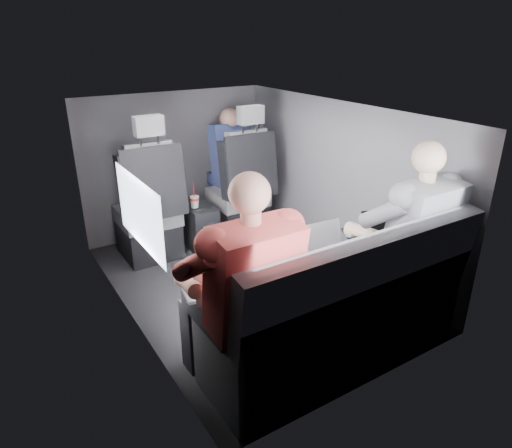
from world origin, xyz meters
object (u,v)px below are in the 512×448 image
soda_cup (195,202)px  laptop_white (217,284)px  laptop_black (373,231)px  passenger_rear_right (403,237)px  front_seat_right (241,197)px  front_seat_left (150,215)px  passenger_rear_left (240,289)px  center_console (197,224)px  passenger_front_right (230,155)px  laptop_silver (306,248)px  rear_bench (340,318)px

soda_cup → laptop_white: laptop_white is taller
laptop_black → passenger_rear_right: size_ratio=0.29×
front_seat_right → laptop_black: size_ratio=3.40×
front_seat_left → laptop_black: size_ratio=3.40×
front_seat_right → passenger_rear_left: 2.11m
center_console → soda_cup: 0.28m
soda_cup → passenger_rear_right: bearing=-70.3°
laptop_black → front_seat_right: bearing=92.8°
laptop_white → passenger_front_right: passenger_front_right is taller
passenger_rear_left → front_seat_left: bearing=84.9°
passenger_rear_left → passenger_front_right: bearing=62.0°
laptop_silver → passenger_front_right: (0.50, 1.84, 0.11)m
passenger_front_right → soda_cup: bearing=-150.3°
laptop_silver → passenger_rear_left: size_ratio=0.28×
center_console → passenger_rear_right: 1.99m
soda_cup → passenger_front_right: (0.54, 0.31, 0.28)m
laptop_black → soda_cup: bearing=110.5°
front_seat_left → laptop_white: (-0.22, -1.67, 0.23)m
rear_bench → passenger_front_right: passenger_front_right is taller
front_seat_right → passenger_front_right: bearing=81.8°
front_seat_left → laptop_silver: size_ratio=3.50×
rear_bench → passenger_rear_left: passenger_rear_left is taller
passenger_rear_left → laptop_silver: bearing=20.7°
front_seat_left → laptop_silver: 1.66m
laptop_silver → laptop_black: laptop_silver is taller
laptop_black → passenger_rear_right: passenger_rear_right is taller
passenger_front_right → front_seat_right: bearing=-98.2°
laptop_silver → laptop_black: bearing=-1.9°
rear_bench → passenger_front_right: bearing=77.3°
front_seat_right → passenger_front_right: 0.43m
laptop_silver → passenger_front_right: size_ratio=0.48×
soda_cup → laptop_silver: bearing=-88.7°
passenger_rear_right → passenger_front_right: size_ratio=1.70×
laptop_white → laptop_black: laptop_white is taller
front_seat_left → soda_cup: bearing=-7.1°
front_seat_left → laptop_black: (0.98, -1.60, 0.23)m
laptop_black → center_console: bearing=107.9°
front_seat_left → center_console: size_ratio=2.64×
front_seat_left → laptop_black: 1.89m
center_console → soda_cup: (-0.05, -0.09, 0.26)m
laptop_white → passenger_front_right: 2.25m
laptop_white → passenger_rear_right: bearing=-6.3°
front_seat_left → center_console: front_seat_left is taller
front_seat_left → laptop_silver: (0.43, -1.58, 0.23)m
laptop_white → laptop_black: (1.20, 0.07, -0.00)m
rear_bench → passenger_rear_left: (-0.61, 0.09, 0.35)m
center_console → front_seat_right: bearing=-5.1°
center_console → laptop_white: size_ratio=1.32×
front_seat_left → front_seat_right: (0.90, 0.00, 0.00)m
center_console → laptop_silver: size_ratio=1.33×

